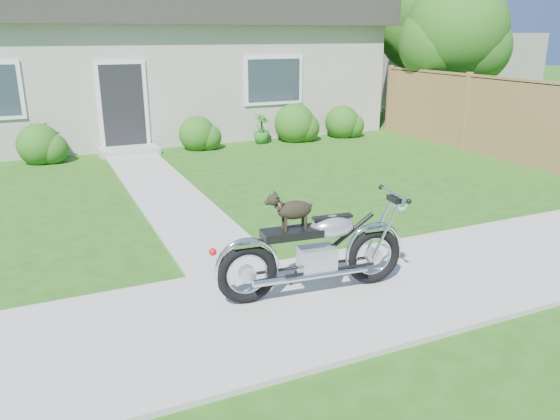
# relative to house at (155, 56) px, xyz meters

# --- Properties ---
(ground) EXTENTS (80.00, 80.00, 0.00)m
(ground) POSITION_rel_house_xyz_m (0.00, -11.99, -2.16)
(ground) COLOR #235114
(ground) RESTS_ON ground
(sidewalk) EXTENTS (24.00, 2.20, 0.04)m
(sidewalk) POSITION_rel_house_xyz_m (0.00, -11.99, -2.14)
(sidewalk) COLOR #9E9B93
(sidewalk) RESTS_ON ground
(walkway) EXTENTS (1.20, 8.00, 0.03)m
(walkway) POSITION_rel_house_xyz_m (-1.50, -6.99, -2.14)
(walkway) COLOR #9E9B93
(walkway) RESTS_ON ground
(house) EXTENTS (12.60, 7.03, 4.50)m
(house) POSITION_rel_house_xyz_m (0.00, 0.00, 0.00)
(house) COLOR #BAB4A8
(house) RESTS_ON ground
(fence) EXTENTS (0.12, 6.62, 1.90)m
(fence) POSITION_rel_house_xyz_m (6.30, -6.24, -1.22)
(fence) COLOR #9A7645
(fence) RESTS_ON ground
(tree_near) EXTENTS (2.83, 2.80, 4.30)m
(tree_near) POSITION_rel_house_xyz_m (7.58, -4.39, 0.60)
(tree_near) COLOR #3D2B1C
(tree_near) RESTS_ON ground
(tree_far) EXTENTS (3.18, 3.18, 4.87)m
(tree_far) POSITION_rel_house_xyz_m (8.79, -1.82, 0.97)
(tree_far) COLOR #3D2B1C
(tree_far) RESTS_ON ground
(shrub_row) EXTENTS (10.45, 1.09, 1.09)m
(shrub_row) POSITION_rel_house_xyz_m (0.25, -3.49, -1.74)
(shrub_row) COLOR #285917
(shrub_row) RESTS_ON ground
(potted_plant_left) EXTENTS (0.89, 0.81, 0.85)m
(potted_plant_left) POSITION_rel_house_xyz_m (-3.38, -3.44, -1.73)
(potted_plant_left) COLOR #2D5D18
(potted_plant_left) RESTS_ON ground
(potted_plant_right) EXTENTS (0.58, 0.58, 0.77)m
(potted_plant_right) POSITION_rel_house_xyz_m (1.95, -3.44, -1.77)
(potted_plant_right) COLOR #246F1E
(potted_plant_right) RESTS_ON ground
(motorcycle_with_dog) EXTENTS (2.22, 0.60, 1.19)m
(motorcycle_with_dog) POSITION_rel_house_xyz_m (-0.89, -11.87, -1.60)
(motorcycle_with_dog) COLOR black
(motorcycle_with_dog) RESTS_ON sidewalk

